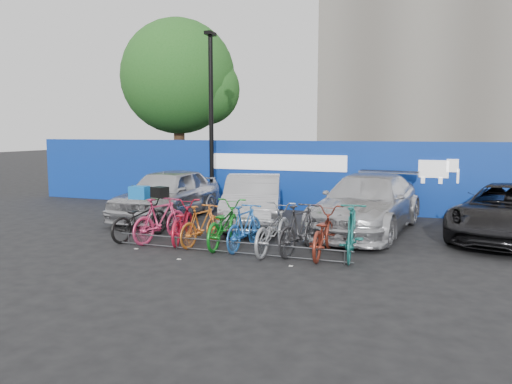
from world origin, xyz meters
The scene contains 21 objects.
ground centered at (0.00, 0.00, 0.00)m, with size 100.00×100.00×0.00m, color black.
hoarding centered at (0.01, 6.00, 1.20)m, with size 22.00×0.18×2.40m.
tree centered at (-6.77, 10.06, 5.07)m, with size 5.40×5.20×7.80m.
lamppost centered at (-3.20, 5.40, 3.27)m, with size 0.25×0.50×6.11m.
bike_rack centered at (0.00, -0.60, 0.16)m, with size 5.60×0.03×0.30m.
car_0 centered at (-3.58, 2.93, 0.79)m, with size 1.87×4.65×1.59m, color #B7B8BC.
car_1 centered at (-0.68, 2.84, 0.73)m, with size 1.54×4.40×1.45m, color #A6A7AB.
car_2 centered at (2.57, 2.99, 0.78)m, with size 2.18×5.36×1.56m, color silver.
car_3 centered at (6.08, 3.24, 0.70)m, with size 2.31×5.01×1.39m, color black.
bike_0 centered at (-2.72, 0.08, 0.52)m, with size 0.68×1.96×1.03m, color black.
bike_1 centered at (-2.07, -0.01, 0.55)m, with size 0.52×1.84×1.11m, color #D53869.
bike_2 centered at (-1.54, 0.13, 0.50)m, with size 0.67×1.92×1.01m, color red.
bike_3 centered at (-0.93, -0.03, 0.50)m, with size 0.47×1.65×0.99m, color #CC641F.
bike_4 centered at (-0.38, 0.05, 0.54)m, with size 0.72×2.05×1.08m, color #12781B.
bike_5 centered at (0.18, -0.06, 0.53)m, with size 0.50×1.75×1.05m, color blue.
bike_6 centered at (0.88, -0.10, 0.54)m, with size 0.71×2.05×1.08m, color #93969B.
bike_7 centered at (1.50, -0.01, 0.57)m, with size 0.53×1.89×1.13m, color #29292C.
bike_8 centered at (2.02, -0.04, 0.53)m, with size 0.70×2.02×1.06m, color maroon.
bike_9 centered at (2.64, -0.06, 0.59)m, with size 0.55×1.96×1.18m, color #1B6A64.
cargo_crate centered at (-2.72, 0.08, 1.19)m, with size 0.44×0.34×0.32m, color blue.
cargo_topcase centered at (-2.07, -0.01, 1.24)m, with size 0.35×0.31×0.26m, color black.
Camera 1 is at (4.32, -10.61, 2.72)m, focal length 35.00 mm.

